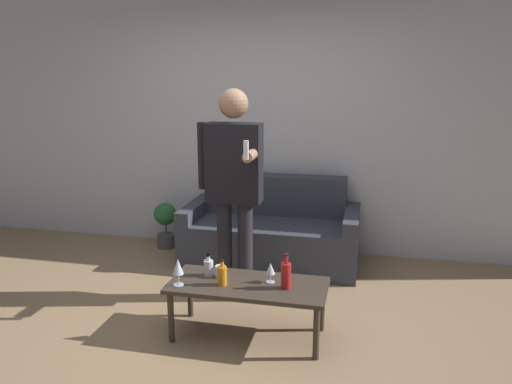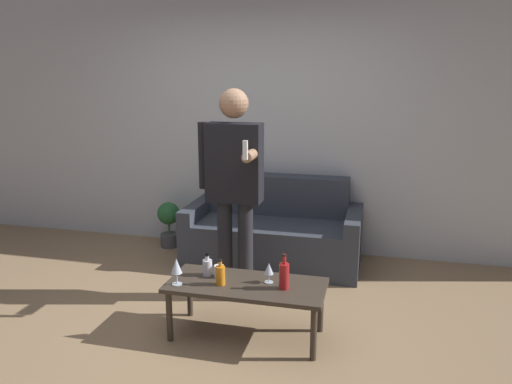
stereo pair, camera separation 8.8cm
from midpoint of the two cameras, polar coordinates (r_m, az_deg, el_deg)
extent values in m
plane|color=#997A56|center=(3.76, -7.52, -16.31)|extent=(16.00, 16.00, 0.00)
cube|color=silver|center=(5.25, -0.27, 7.93)|extent=(8.00, 0.06, 2.70)
cube|color=#383D47|center=(4.87, 0.91, -6.18)|extent=(1.42, 0.58, 0.44)
cube|color=#383D47|center=(5.19, 1.83, -2.61)|extent=(1.42, 0.23, 0.84)
cube|color=#383D47|center=(5.16, -7.39, -4.36)|extent=(0.14, 0.81, 0.57)
cube|color=#383D47|center=(4.87, 10.28, -5.56)|extent=(0.14, 0.81, 0.57)
cube|color=#3D3328|center=(3.59, -1.64, -10.62)|extent=(1.12, 0.49, 0.03)
cylinder|color=#3D3328|center=(3.66, -10.39, -13.88)|extent=(0.04, 0.04, 0.38)
cylinder|color=#3D3328|center=(3.43, 6.15, -15.75)|extent=(0.04, 0.04, 0.38)
cylinder|color=#3D3328|center=(3.99, -8.18, -11.41)|extent=(0.04, 0.04, 0.38)
cylinder|color=#3D3328|center=(3.77, 6.86, -12.88)|extent=(0.04, 0.04, 0.38)
cylinder|color=#B21E1E|center=(3.48, 2.72, -9.57)|extent=(0.07, 0.07, 0.18)
cylinder|color=#B21E1E|center=(3.43, 2.74, -7.63)|extent=(0.03, 0.03, 0.07)
cylinder|color=black|center=(3.42, 2.75, -7.18)|extent=(0.03, 0.03, 0.01)
cylinder|color=silver|center=(3.71, -6.14, -8.64)|extent=(0.07, 0.07, 0.12)
cylinder|color=silver|center=(3.68, -6.17, -7.46)|extent=(0.03, 0.03, 0.05)
cylinder|color=black|center=(3.67, -6.17, -7.22)|extent=(0.03, 0.03, 0.01)
cylinder|color=orange|center=(3.55, -4.60, -9.54)|extent=(0.07, 0.07, 0.13)
cylinder|color=orange|center=(3.51, -4.63, -8.13)|extent=(0.03, 0.03, 0.05)
cylinder|color=black|center=(3.50, -4.64, -7.82)|extent=(0.03, 0.03, 0.01)
cylinder|color=silver|center=(3.60, -9.54, -10.41)|extent=(0.07, 0.07, 0.01)
cylinder|color=silver|center=(3.59, -9.57, -9.80)|extent=(0.01, 0.01, 0.08)
cone|color=silver|center=(3.55, -9.63, -8.39)|extent=(0.08, 0.08, 0.11)
cylinder|color=silver|center=(3.60, 0.94, -10.24)|extent=(0.06, 0.06, 0.01)
cylinder|color=silver|center=(3.59, 0.94, -9.77)|extent=(0.01, 0.01, 0.06)
cone|color=silver|center=(3.56, 0.94, -8.73)|extent=(0.07, 0.07, 0.08)
cylinder|color=white|center=(3.68, -4.80, -9.04)|extent=(0.07, 0.07, 0.09)
cylinder|color=#232328|center=(4.19, -4.21, -6.59)|extent=(0.12, 0.12, 0.84)
cylinder|color=#232328|center=(4.15, -1.86, -6.79)|extent=(0.12, 0.12, 0.84)
cube|color=black|center=(3.98, -3.17, 3.34)|extent=(0.44, 0.19, 0.63)
sphere|color=#9E7556|center=(3.92, -3.26, 10.07)|extent=(0.23, 0.23, 0.23)
cylinder|color=black|center=(4.05, -6.74, 4.12)|extent=(0.08, 0.08, 0.54)
cylinder|color=#9E7556|center=(3.78, -1.19, 4.28)|extent=(0.08, 0.29, 0.08)
cube|color=white|center=(3.61, -1.86, 4.79)|extent=(0.03, 0.03, 0.14)
cylinder|color=#4C4C51|center=(5.56, -10.66, -5.49)|extent=(0.20, 0.20, 0.15)
cylinder|color=#476B38|center=(5.51, -10.73, -4.05)|extent=(0.02, 0.02, 0.15)
sphere|color=#286633|center=(5.47, -10.80, -2.48)|extent=(0.24, 0.24, 0.24)
camera|label=1|loc=(0.04, -90.65, -0.16)|focal=35.00mm
camera|label=2|loc=(0.04, 89.35, 0.16)|focal=35.00mm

